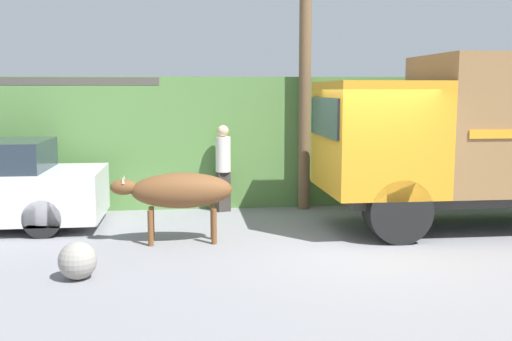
% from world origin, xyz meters
% --- Properties ---
extents(ground_plane, '(60.00, 60.00, 0.00)m').
position_xyz_m(ground_plane, '(0.00, 0.00, 0.00)').
color(ground_plane, gray).
extents(hillside_embankment, '(32.00, 5.96, 2.76)m').
position_xyz_m(hillside_embankment, '(0.00, 6.23, 1.38)').
color(hillside_embankment, '#568442').
rests_on(hillside_embankment, ground_plane).
extents(building_backdrop, '(4.49, 2.70, 2.75)m').
position_xyz_m(building_backdrop, '(-5.50, 4.60, 1.39)').
color(building_backdrop, '#8CC69E').
rests_on(building_backdrop, ground_plane).
extents(cargo_truck, '(6.21, 2.34, 3.10)m').
position_xyz_m(cargo_truck, '(2.88, 0.96, 1.74)').
color(cargo_truck, '#2D2D2D').
rests_on(cargo_truck, ground_plane).
extents(brown_cow, '(1.97, 0.58, 1.16)m').
position_xyz_m(brown_cow, '(-2.85, 0.46, 0.85)').
color(brown_cow, brown).
rests_on(brown_cow, ground_plane).
extents(pedestrian_on_hill, '(0.39, 0.39, 1.78)m').
position_xyz_m(pedestrian_on_hill, '(-1.98, 2.94, 1.00)').
color(pedestrian_on_hill, '#38332D').
rests_on(pedestrian_on_hill, ground_plane).
extents(utility_pole, '(0.90, 0.25, 6.33)m').
position_xyz_m(utility_pole, '(-0.28, 3.02, 3.27)').
color(utility_pole, brown).
rests_on(utility_pole, ground_plane).
extents(roadside_rock, '(0.51, 0.51, 0.51)m').
position_xyz_m(roadside_rock, '(-4.18, -1.33, 0.25)').
color(roadside_rock, gray).
rests_on(roadside_rock, ground_plane).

